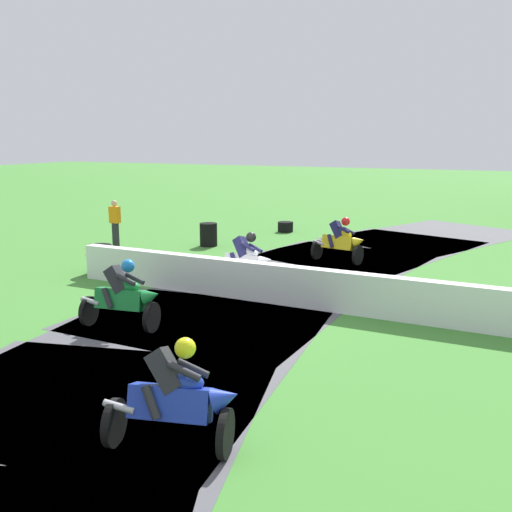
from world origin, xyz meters
TOP-DOWN VIEW (x-y plane):
  - ground_plane at (0.00, 0.00)m, footprint 120.00×120.00m
  - track_asphalt at (1.01, -0.03)m, footprint 9.15×31.18m
  - safety_barrier at (5.02, -0.16)m, footprint 19.33×0.91m
  - motorcycle_lead_yellow at (0.85, 4.95)m, footprint 1.71×1.01m
  - motorcycle_chase_white at (-0.49, 1.17)m, footprint 1.71×0.93m
  - motorcycle_trailing_green at (-1.14, -2.95)m, footprint 1.67×0.88m
  - motorcycle_fourth_blue at (2.28, -6.36)m, footprint 1.68×1.08m
  - tire_stack_near at (-2.85, 9.57)m, footprint 0.61×0.61m
  - tire_stack_mid_a at (-4.09, 5.56)m, footprint 0.60×0.60m
  - tire_stack_mid_b at (-4.74, 0.64)m, footprint 0.66×0.66m
  - track_marshal at (-6.78, 3.90)m, footprint 0.34×0.24m

SIDE VIEW (x-z plane):
  - ground_plane at x=0.00m, z-range 0.00..0.00m
  - track_asphalt at x=1.01m, z-range 0.00..0.01m
  - tire_stack_near at x=-2.85m, z-range 0.00..0.40m
  - tire_stack_mid_a at x=-4.09m, z-range 0.00..0.80m
  - tire_stack_mid_b at x=-4.74m, z-range 0.00..0.80m
  - safety_barrier at x=5.02m, z-range 0.00..0.90m
  - motorcycle_fourth_blue at x=2.28m, z-range -0.07..1.35m
  - motorcycle_lead_yellow at x=0.85m, z-range -0.07..1.36m
  - motorcycle_chase_white at x=-0.49m, z-range -0.07..1.36m
  - motorcycle_trailing_green at x=-1.14m, z-range -0.06..1.37m
  - track_marshal at x=-6.78m, z-range 0.00..1.63m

